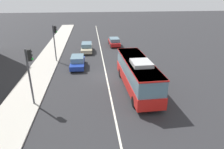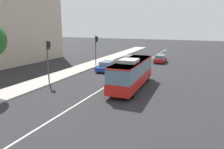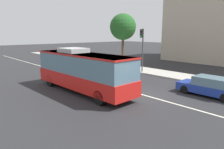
% 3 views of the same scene
% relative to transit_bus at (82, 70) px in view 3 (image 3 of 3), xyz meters
% --- Properties ---
extents(ground_plane, '(160.00, 160.00, 0.00)m').
position_rel_transit_bus_xyz_m(ground_plane, '(3.80, 2.88, -1.81)').
color(ground_plane, '#28282B').
extents(sidewalk_kerb, '(80.00, 3.46, 0.14)m').
position_rel_transit_bus_xyz_m(sidewalk_kerb, '(3.80, 11.10, -1.74)').
color(sidewalk_kerb, '#B2ADA3').
rests_on(sidewalk_kerb, ground_plane).
extents(lane_centre_line, '(76.00, 0.16, 0.01)m').
position_rel_transit_bus_xyz_m(lane_centre_line, '(3.80, 2.88, -1.80)').
color(lane_centre_line, silver).
rests_on(lane_centre_line, ground_plane).
extents(transit_bus, '(10.07, 2.81, 3.46)m').
position_rel_transit_bus_xyz_m(transit_bus, '(0.00, 0.00, 0.00)').
color(transit_bus, red).
rests_on(transit_bus, ground_plane).
extents(sedan_blue, '(4.51, 1.85, 1.46)m').
position_rel_transit_bus_xyz_m(sedan_blue, '(7.40, 6.47, -1.09)').
color(sedan_blue, '#1E3899').
rests_on(sedan_blue, ground_plane).
extents(traffic_light_mid_block, '(0.34, 0.62, 5.20)m').
position_rel_transit_bus_xyz_m(traffic_light_mid_block, '(-2.06, 9.77, 1.75)').
color(traffic_light_mid_block, '#47474C').
rests_on(traffic_light_mid_block, ground_plane).
extents(street_tree_kerbside_left, '(3.77, 3.77, 7.47)m').
position_rel_transit_bus_xyz_m(street_tree_kerbside_left, '(-7.90, 12.40, 3.73)').
color(street_tree_kerbside_left, '#4C3823').
rests_on(street_tree_kerbside_left, ground_plane).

